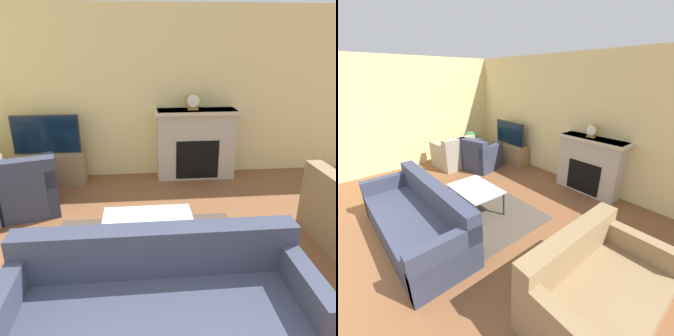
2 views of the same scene
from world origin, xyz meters
The scene contains 9 objects.
wall_back centered at (0.00, 4.65, 1.35)m, with size 8.92×0.06×2.70m.
area_rug centered at (-0.04, 2.18, 0.00)m, with size 2.14×1.84×0.00m.
fireplace centered at (0.84, 4.43, 0.60)m, with size 1.38×0.45×1.14m.
tv_stand centered at (-1.52, 4.36, 0.26)m, with size 1.10×0.38×0.51m.
tv centered at (-1.52, 4.35, 0.81)m, with size 1.02×0.06×0.61m.
couch_sectional centered at (0.01, 1.20, 0.29)m, with size 2.23×0.88×0.82m.
armchair_accent centered at (-1.63, 3.44, 0.30)m, with size 1.00×1.00×0.82m.
coffee_table centered at (-0.04, 2.24, 0.40)m, with size 0.94×0.64×0.45m.
mantel_clock centered at (0.77, 4.43, 1.28)m, with size 0.24×0.07×0.27m.
Camera 1 is at (-0.11, -0.69, 2.17)m, focal length 35.00 mm.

